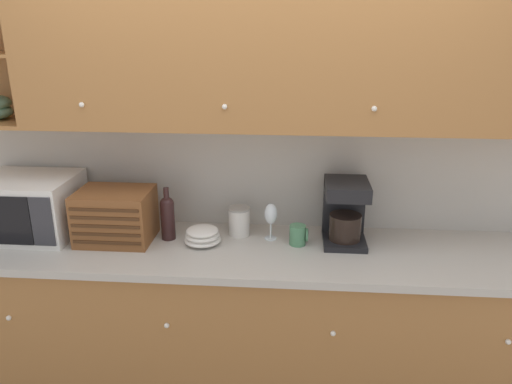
# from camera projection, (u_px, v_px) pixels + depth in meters

# --- Properties ---
(ground_plane) EXTENTS (24.00, 24.00, 0.00)m
(ground_plane) POSITION_uv_depth(u_px,v_px,m) (259.00, 353.00, 3.21)
(ground_plane) COLOR slate
(wall_back) EXTENTS (5.61, 0.06, 2.60)m
(wall_back) POSITION_uv_depth(u_px,v_px,m) (260.00, 157.00, 2.81)
(wall_back) COLOR silver
(wall_back) RESTS_ON ground_plane
(counter_unit) EXTENTS (3.23, 0.67, 0.90)m
(counter_unit) POSITION_uv_depth(u_px,v_px,m) (255.00, 321.00, 2.76)
(counter_unit) COLOR #A36B38
(counter_unit) RESTS_ON ground_plane
(backsplash_panel) EXTENTS (3.21, 0.01, 0.60)m
(backsplash_panel) POSITION_uv_depth(u_px,v_px,m) (259.00, 174.00, 2.81)
(backsplash_panel) COLOR #B7B2A8
(backsplash_panel) RESTS_ON counter_unit
(upper_cabinets) EXTENTS (3.21, 0.36, 0.75)m
(upper_cabinets) POSITION_uv_depth(u_px,v_px,m) (291.00, 53.00, 2.42)
(upper_cabinets) COLOR #A36B38
(upper_cabinets) RESTS_ON backsplash_panel
(microwave) EXTENTS (0.51, 0.43, 0.33)m
(microwave) POSITION_uv_depth(u_px,v_px,m) (29.00, 206.00, 2.72)
(microwave) COLOR silver
(microwave) RESTS_ON counter_unit
(bread_box) EXTENTS (0.39, 0.30, 0.28)m
(bread_box) POSITION_uv_depth(u_px,v_px,m) (115.00, 216.00, 2.65)
(bread_box) COLOR brown
(bread_box) RESTS_ON counter_unit
(wine_bottle) EXTENTS (0.08, 0.08, 0.29)m
(wine_bottle) POSITION_uv_depth(u_px,v_px,m) (168.00, 216.00, 2.67)
(wine_bottle) COLOR black
(wine_bottle) RESTS_ON counter_unit
(bowl_stack_on_counter) EXTENTS (0.19, 0.19, 0.09)m
(bowl_stack_on_counter) POSITION_uv_depth(u_px,v_px,m) (202.00, 236.00, 2.63)
(bowl_stack_on_counter) COLOR silver
(bowl_stack_on_counter) RESTS_ON counter_unit
(storage_canister) EXTENTS (0.12, 0.12, 0.16)m
(storage_canister) POSITION_uv_depth(u_px,v_px,m) (239.00, 221.00, 2.73)
(storage_canister) COLOR silver
(storage_canister) RESTS_ON counter_unit
(wine_glass) EXTENTS (0.07, 0.07, 0.20)m
(wine_glass) POSITION_uv_depth(u_px,v_px,m) (271.00, 215.00, 2.66)
(wine_glass) COLOR silver
(wine_glass) RESTS_ON counter_unit
(mug) EXTENTS (0.10, 0.09, 0.11)m
(mug) POSITION_uv_depth(u_px,v_px,m) (298.00, 235.00, 2.62)
(mug) COLOR #4C845B
(mug) RESTS_ON counter_unit
(coffee_maker) EXTENTS (0.22, 0.27, 0.34)m
(coffee_maker) POSITION_uv_depth(u_px,v_px,m) (345.00, 210.00, 2.63)
(coffee_maker) COLOR black
(coffee_maker) RESTS_ON counter_unit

